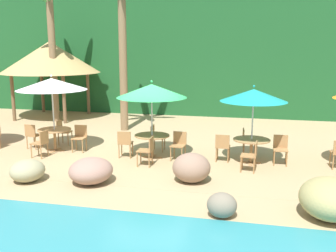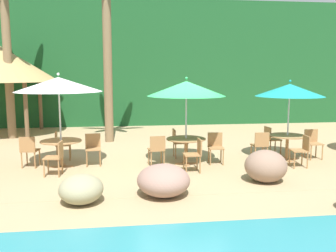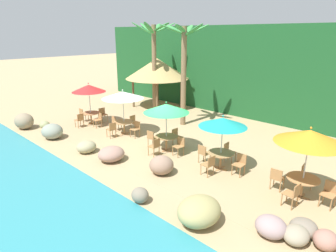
{
  "view_description": "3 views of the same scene",
  "coord_description": "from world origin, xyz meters",
  "px_view_note": "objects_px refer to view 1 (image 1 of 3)",
  "views": [
    {
      "loc": [
        3.27,
        -11.44,
        3.47
      ],
      "look_at": [
        0.53,
        0.58,
        0.95
      ],
      "focal_mm": 41.78,
      "sensor_mm": 36.0,
      "label": 1
    },
    {
      "loc": [
        -1.69,
        -9.96,
        2.57
      ],
      "look_at": [
        -0.32,
        0.52,
        1.03
      ],
      "focal_mm": 39.53,
      "sensor_mm": 36.0,
      "label": 2
    },
    {
      "loc": [
        9.38,
        -9.47,
        5.5
      ],
      "look_at": [
        -0.21,
        0.55,
        1.07
      ],
      "focal_mm": 31.3,
      "sensor_mm": 36.0,
      "label": 3
    }
  ],
  "objects_px": {
    "chair_teal_seaward": "(280,147)",
    "chair_teal_right": "(252,154)",
    "chair_white_seaward": "(80,136)",
    "palm_tree_second": "(123,32)",
    "umbrella_teal": "(254,95)",
    "palm_tree_nearest": "(51,31)",
    "chair_green_left": "(125,142)",
    "chair_green_seaward": "(179,144)",
    "chair_green_right": "(148,149)",
    "dining_table_white": "(55,133)",
    "chair_teal_inland": "(247,140)",
    "chair_teal_left": "(223,146)",
    "dining_table_teal": "(251,143)",
    "umbrella_white": "(52,84)",
    "umbrella_green": "(152,91)",
    "chair_white_inland": "(63,130)",
    "dining_table_green": "(152,139)",
    "chair_white_right": "(42,142)",
    "palapa_hut": "(50,57)",
    "chair_white_left": "(32,134)",
    "chair_green_inland": "(156,136)"
  },
  "relations": [
    {
      "from": "umbrella_white",
      "to": "chair_green_inland",
      "type": "relative_size",
      "value": 2.94
    },
    {
      "from": "dining_table_teal",
      "to": "chair_teal_seaward",
      "type": "xyz_separation_m",
      "value": [
        0.85,
        0.1,
        -0.1
      ]
    },
    {
      "from": "chair_green_left",
      "to": "dining_table_teal",
      "type": "distance_m",
      "value": 3.9
    },
    {
      "from": "chair_white_right",
      "to": "chair_teal_left",
      "type": "distance_m",
      "value": 5.67
    },
    {
      "from": "chair_green_seaward",
      "to": "dining_table_teal",
      "type": "relative_size",
      "value": 0.79
    },
    {
      "from": "chair_green_seaward",
      "to": "chair_green_right",
      "type": "bearing_deg",
      "value": -131.52
    },
    {
      "from": "chair_green_left",
      "to": "chair_teal_right",
      "type": "relative_size",
      "value": 1.0
    },
    {
      "from": "dining_table_green",
      "to": "chair_teal_right",
      "type": "xyz_separation_m",
      "value": [
        3.08,
        -0.73,
        -0.1
      ]
    },
    {
      "from": "umbrella_green",
      "to": "chair_green_seaward",
      "type": "distance_m",
      "value": 1.83
    },
    {
      "from": "chair_white_inland",
      "to": "chair_teal_inland",
      "type": "bearing_deg",
      "value": 0.04
    },
    {
      "from": "umbrella_green",
      "to": "palm_tree_nearest",
      "type": "xyz_separation_m",
      "value": [
        -6.07,
        5.03,
        2.02
      ]
    },
    {
      "from": "umbrella_green",
      "to": "umbrella_teal",
      "type": "xyz_separation_m",
      "value": [
        3.05,
        0.12,
        -0.07
      ]
    },
    {
      "from": "chair_teal_seaward",
      "to": "chair_white_seaward",
      "type": "bearing_deg",
      "value": 179.54
    },
    {
      "from": "chair_white_left",
      "to": "chair_white_right",
      "type": "relative_size",
      "value": 1.0
    },
    {
      "from": "dining_table_teal",
      "to": "chair_green_seaward",
      "type": "bearing_deg",
      "value": -177.03
    },
    {
      "from": "chair_teal_seaward",
      "to": "umbrella_green",
      "type": "bearing_deg",
      "value": -176.76
    },
    {
      "from": "chair_green_left",
      "to": "chair_white_seaward",
      "type": "bearing_deg",
      "value": 165.51
    },
    {
      "from": "chair_teal_inland",
      "to": "chair_teal_left",
      "type": "bearing_deg",
      "value": -127.01
    },
    {
      "from": "palapa_hut",
      "to": "chair_teal_seaward",
      "type": "bearing_deg",
      "value": -28.31
    },
    {
      "from": "palapa_hut",
      "to": "dining_table_green",
      "type": "bearing_deg",
      "value": -41.53
    },
    {
      "from": "umbrella_white",
      "to": "chair_green_right",
      "type": "bearing_deg",
      "value": -15.34
    },
    {
      "from": "dining_table_white",
      "to": "chair_white_seaward",
      "type": "relative_size",
      "value": 1.26
    },
    {
      "from": "dining_table_white",
      "to": "chair_teal_seaward",
      "type": "bearing_deg",
      "value": 0.82
    },
    {
      "from": "umbrella_white",
      "to": "chair_teal_right",
      "type": "relative_size",
      "value": 2.94
    },
    {
      "from": "chair_green_left",
      "to": "palapa_hut",
      "type": "height_order",
      "value": "palapa_hut"
    },
    {
      "from": "palm_tree_second",
      "to": "chair_green_right",
      "type": "bearing_deg",
      "value": -63.44
    },
    {
      "from": "chair_white_inland",
      "to": "chair_teal_left",
      "type": "bearing_deg",
      "value": -8.95
    },
    {
      "from": "chair_teal_left",
      "to": "chair_teal_right",
      "type": "xyz_separation_m",
      "value": [
        0.88,
        -0.78,
        0.0
      ]
    },
    {
      "from": "chair_green_left",
      "to": "chair_teal_inland",
      "type": "bearing_deg",
      "value": 17.0
    },
    {
      "from": "chair_green_right",
      "to": "palm_tree_nearest",
      "type": "relative_size",
      "value": 0.14
    },
    {
      "from": "palm_tree_second",
      "to": "dining_table_green",
      "type": "bearing_deg",
      "value": -59.61
    },
    {
      "from": "chair_teal_inland",
      "to": "palm_tree_nearest",
      "type": "distance_m",
      "value": 10.49
    },
    {
      "from": "dining_table_green",
      "to": "chair_teal_inland",
      "type": "height_order",
      "value": "chair_teal_inland"
    },
    {
      "from": "dining_table_teal",
      "to": "dining_table_green",
      "type": "bearing_deg",
      "value": -177.71
    },
    {
      "from": "chair_white_seaward",
      "to": "chair_teal_seaward",
      "type": "bearing_deg",
      "value": -0.46
    },
    {
      "from": "umbrella_green",
      "to": "umbrella_teal",
      "type": "distance_m",
      "value": 3.06
    },
    {
      "from": "chair_white_seaward",
      "to": "palm_tree_second",
      "type": "relative_size",
      "value": 0.14
    },
    {
      "from": "chair_white_inland",
      "to": "chair_green_left",
      "type": "xyz_separation_m",
      "value": [
        2.74,
        -1.14,
        0.0
      ]
    },
    {
      "from": "chair_green_seaward",
      "to": "umbrella_teal",
      "type": "height_order",
      "value": "umbrella_teal"
    },
    {
      "from": "chair_white_left",
      "to": "chair_white_right",
      "type": "height_order",
      "value": "same"
    },
    {
      "from": "chair_teal_seaward",
      "to": "chair_teal_right",
      "type": "bearing_deg",
      "value": -130.76
    },
    {
      "from": "chair_green_seaward",
      "to": "chair_green_right",
      "type": "distance_m",
      "value": 1.14
    },
    {
      "from": "chair_white_inland",
      "to": "chair_teal_left",
      "type": "height_order",
      "value": "same"
    },
    {
      "from": "dining_table_white",
      "to": "chair_teal_seaward",
      "type": "xyz_separation_m",
      "value": [
        7.33,
        0.1,
        -0.1
      ]
    },
    {
      "from": "umbrella_teal",
      "to": "palm_tree_nearest",
      "type": "bearing_deg",
      "value": 151.7
    },
    {
      "from": "chair_green_left",
      "to": "chair_teal_inland",
      "type": "height_order",
      "value": "same"
    },
    {
      "from": "chair_green_left",
      "to": "chair_white_inland",
      "type": "bearing_deg",
      "value": 157.51
    },
    {
      "from": "umbrella_white",
      "to": "palm_tree_nearest",
      "type": "bearing_deg",
      "value": 118.27
    },
    {
      "from": "chair_teal_right",
      "to": "chair_green_seaward",
      "type": "bearing_deg",
      "value": 161.61
    },
    {
      "from": "dining_table_teal",
      "to": "chair_teal_inland",
      "type": "xyz_separation_m",
      "value": [
        -0.16,
        0.84,
        -0.1
      ]
    }
  ]
}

